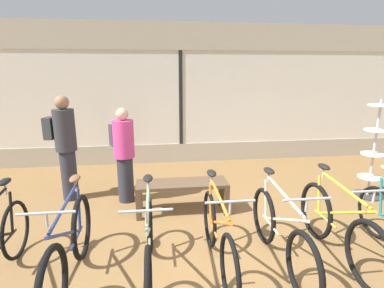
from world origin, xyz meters
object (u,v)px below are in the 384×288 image
at_px(bicycle_center, 218,236).
at_px(accessory_rack, 373,158).
at_px(customer_near_rack, 65,145).
at_px(customer_by_window, 124,152).
at_px(bicycle_center_right, 280,234).
at_px(bicycle_left, 70,250).
at_px(bicycle_center_left, 149,245).
at_px(display_bench, 182,188).
at_px(bicycle_right, 338,227).

relative_size(bicycle_center, accessory_rack, 1.01).
bearing_deg(customer_near_rack, customer_by_window, -10.90).
height_order(bicycle_center_right, customer_near_rack, customer_near_rack).
xyz_separation_m(bicycle_left, accessory_rack, (4.59, 1.70, 0.30)).
bearing_deg(customer_near_rack, bicycle_center_right, -37.62).
bearing_deg(bicycle_center_right, customer_by_window, 133.11).
height_order(bicycle_center_left, bicycle_center, bicycle_center).
bearing_deg(bicycle_left, bicycle_center, 3.10).
relative_size(display_bench, customer_by_window, 0.88).
xyz_separation_m(bicycle_center_right, customer_by_window, (-1.88, 2.00, 0.46)).
xyz_separation_m(bicycle_center_left, accessory_rack, (3.79, 1.66, 0.33)).
height_order(bicycle_left, bicycle_center, bicycle_left).
distance_m(bicycle_center_right, customer_near_rack, 3.63).
relative_size(bicycle_left, accessory_rack, 1.06).
height_order(accessory_rack, display_bench, accessory_rack).
bearing_deg(customer_by_window, accessory_rack, -4.75).
relative_size(bicycle_right, customer_near_rack, 0.99).
bearing_deg(customer_by_window, bicycle_center_left, -77.98).
distance_m(bicycle_center_right, display_bench, 1.74).
relative_size(bicycle_center, display_bench, 1.23).
relative_size(bicycle_center_right, customer_by_window, 1.11).
height_order(bicycle_left, customer_near_rack, customer_near_rack).
bearing_deg(customer_near_rack, bicycle_left, -74.97).
bearing_deg(bicycle_center_left, display_bench, 71.53).
bearing_deg(customer_by_window, bicycle_center, -59.17).
height_order(bicycle_right, display_bench, bicycle_right).
bearing_deg(bicycle_center, bicycle_left, -176.90).
bearing_deg(bicycle_center_right, display_bench, 123.62).
distance_m(bicycle_center, customer_near_rack, 3.09).
bearing_deg(display_bench, customer_by_window, 148.69).
xyz_separation_m(bicycle_center_left, bicycle_center_right, (1.45, 0.00, 0.02)).
height_order(bicycle_center, bicycle_right, bicycle_right).
bearing_deg(customer_near_rack, accessory_rack, -5.91).
bearing_deg(accessory_rack, bicycle_center, -152.06).
bearing_deg(bicycle_center, bicycle_center_left, -176.99).
height_order(display_bench, customer_near_rack, customer_near_rack).
bearing_deg(display_bench, bicycle_center, -79.48).
bearing_deg(accessory_rack, display_bench, -176.47).
bearing_deg(bicycle_center_right, accessory_rack, 35.16).
distance_m(display_bench, customer_by_window, 1.16).
distance_m(bicycle_left, customer_near_rack, 2.38).
bearing_deg(bicycle_left, customer_near_rack, 105.03).
distance_m(customer_near_rack, customer_by_window, 0.99).
distance_m(bicycle_center_left, bicycle_center, 0.75).
height_order(bicycle_left, bicycle_center_left, bicycle_left).
height_order(bicycle_center, display_bench, bicycle_center).
xyz_separation_m(customer_near_rack, customer_by_window, (0.97, -0.19, -0.11)).
height_order(accessory_rack, customer_near_rack, customer_near_rack).
relative_size(bicycle_right, accessory_rack, 1.03).
height_order(bicycle_left, bicycle_right, bicycle_left).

